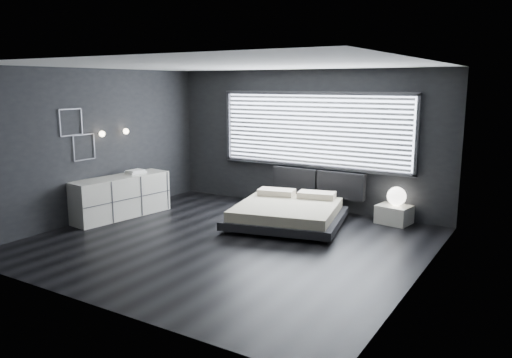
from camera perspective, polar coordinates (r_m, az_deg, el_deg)
The scene contains 12 objects.
room at distance 7.83m, azimuth -3.26°, elevation 2.60°, with size 6.04×6.00×2.80m.
window at distance 10.03m, azimuth 6.53°, elevation 5.57°, with size 4.14×0.09×1.52m.
headboard at distance 10.07m, azimuth 7.04°, elevation -0.40°, with size 1.96×0.16×0.52m.
sconce_near at distance 9.77m, azimuth -17.19°, elevation 4.95°, with size 0.18×0.11×0.11m.
sconce_far at distance 10.17m, azimuth -14.65°, elevation 5.30°, with size 0.18×0.11×0.11m.
wall_art_upper at distance 9.43m, azimuth -20.39°, elevation 6.09°, with size 0.01×0.48×0.48m.
wall_art_lower at distance 9.63m, azimuth -19.04°, elevation 3.45°, with size 0.01×0.48×0.48m.
bed at distance 9.04m, azimuth 3.60°, elevation -3.83°, with size 2.31×2.24×0.50m.
nightstand at distance 9.49m, azimuth 15.51°, elevation -3.91°, with size 0.57×0.48×0.33m, color silver.
orb_lamp at distance 9.43m, azimuth 15.77°, elevation -1.91°, with size 0.34×0.34×0.34m, color white.
dresser at distance 9.89m, azimuth -15.17°, elevation -1.96°, with size 0.81×2.02×0.79m.
book_stack at distance 10.07m, azimuth -13.60°, elevation 0.82°, with size 0.32×0.39×0.07m.
Camera 1 is at (4.43, -6.36, 2.52)m, focal length 35.00 mm.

